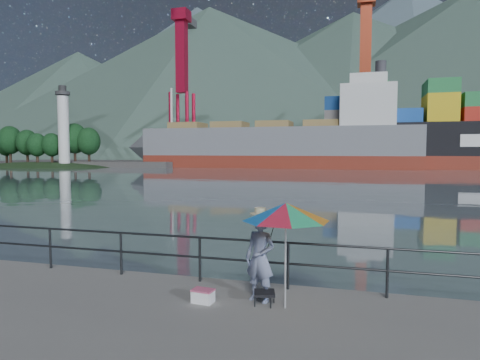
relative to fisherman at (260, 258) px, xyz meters
name	(u,v)px	position (x,y,z in m)	size (l,w,h in m)	color
harbor_water	(346,160)	(-2.58, 129.15, -0.85)	(500.00, 280.00, 0.00)	slate
far_dock	(386,163)	(7.42, 92.15, -0.85)	(200.00, 40.00, 0.40)	#514F4C
guardrail	(159,256)	(-2.58, 0.85, -0.33)	(22.00, 0.06, 1.03)	#2D3033
mountains	(440,79)	(36.23, 206.89, 34.70)	(600.00, 332.80, 80.00)	#385147
lighthouse_islet	(42,164)	(-57.55, 61.14, -0.59)	(48.00, 26.40, 19.20)	#263F1E
fisherman	(260,258)	(0.00, 0.00, 0.00)	(0.62, 0.41, 1.70)	navy
beach_umbrella	(286,212)	(0.55, -0.26, 0.97)	(2.03, 2.03, 1.99)	white
folding_stool	(264,298)	(0.14, -0.19, -0.71)	(0.47, 0.47, 0.26)	black
cooler_bag	(203,297)	(-1.04, -0.40, -0.73)	(0.40, 0.27, 0.23)	white
fishing_rod	(268,286)	(-0.03, 0.96, -0.85)	(0.02, 0.02, 2.04)	black
bulk_carrier	(287,144)	(-11.01, 69.15, 3.30)	(49.55, 8.58, 14.50)	maroon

